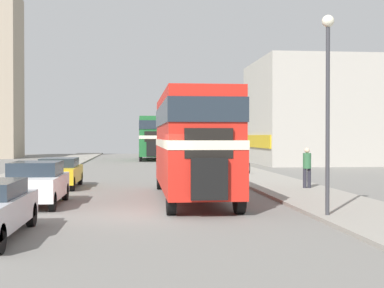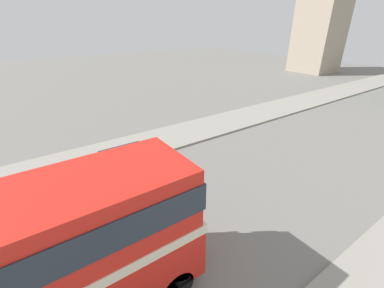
# 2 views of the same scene
# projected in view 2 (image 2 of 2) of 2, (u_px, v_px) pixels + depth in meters

# --- Properties ---
(car_parked_far) EXTENTS (1.83, 4.16, 1.40)m
(car_parked_far) POSITION_uv_depth(u_px,v_px,m) (124.00, 164.00, 12.77)
(car_parked_far) COLOR gold
(car_parked_far) RESTS_ON ground_plane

